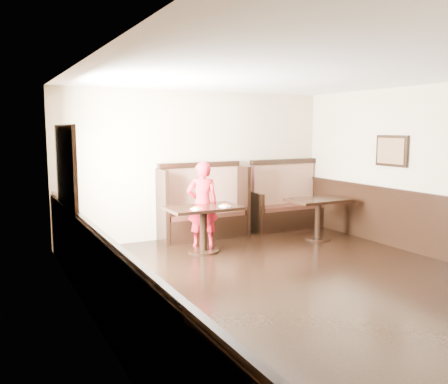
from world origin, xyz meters
TOP-DOWN VIEW (x-y plane):
  - ground at (0.00, 0.00)m, footprint 7.00×7.00m
  - room_shell at (-0.30, 0.28)m, footprint 7.00×7.00m
  - booth_main at (0.00, 3.30)m, footprint 1.75×0.72m
  - booth_neighbor at (1.95, 3.29)m, footprint 1.65×0.72m
  - table_main at (-0.45, 2.29)m, footprint 1.24×0.78m
  - table_neighbor at (1.89, 2.17)m, footprint 1.13×0.75m
  - child at (-0.30, 2.66)m, footprint 0.64×0.52m
  - pizza_plate_left at (-0.66, 2.11)m, footprint 0.20×0.20m
  - pizza_plate_right at (-0.12, 2.13)m, footprint 0.21×0.21m

SIDE VIEW (x-z plane):
  - ground at x=0.00m, z-range 0.00..0.00m
  - booth_neighbor at x=1.95m, z-range -0.24..1.21m
  - booth_main at x=0.00m, z-range -0.20..1.25m
  - table_neighbor at x=1.89m, z-range 0.19..0.97m
  - table_main at x=-0.45m, z-range 0.21..1.00m
  - room_shell at x=-0.30m, z-range -2.83..4.17m
  - child at x=-0.30m, z-range 0.00..1.52m
  - pizza_plate_left at x=-0.66m, z-range 0.78..0.82m
  - pizza_plate_right at x=-0.12m, z-range 0.78..0.82m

